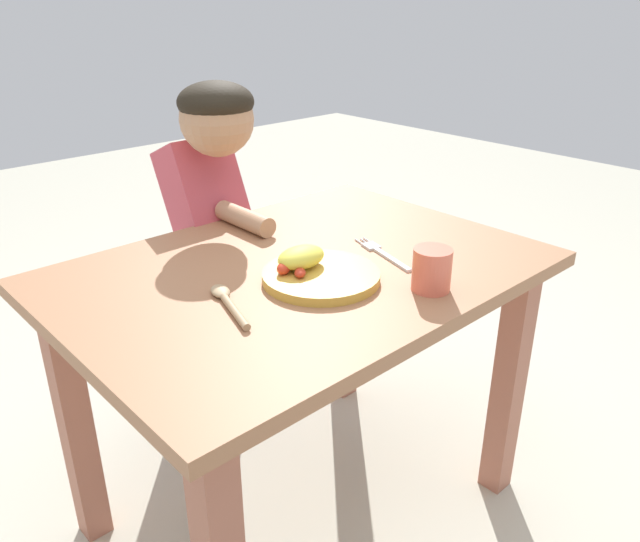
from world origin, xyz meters
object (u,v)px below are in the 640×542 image
fork (382,253)px  spoon (227,301)px  plate (316,272)px  person (210,244)px  drinking_cup (432,270)px

fork → spoon: size_ratio=1.10×
plate → spoon: (-0.20, 0.03, -0.01)m
spoon → person: 0.55m
drinking_cup → fork: bearing=71.2°
spoon → drinking_cup: size_ratio=2.21×
fork → spoon: 0.40m
drinking_cup → person: size_ratio=0.08×
fork → drinking_cup: drinking_cup is taller
spoon → person: (0.27, 0.48, -0.10)m
plate → person: (0.07, 0.51, -0.11)m
fork → spoon: spoon is taller
fork → person: size_ratio=0.20×
person → drinking_cup: bearing=95.0°
fork → person: bearing=29.5°
fork → drinking_cup: 0.20m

